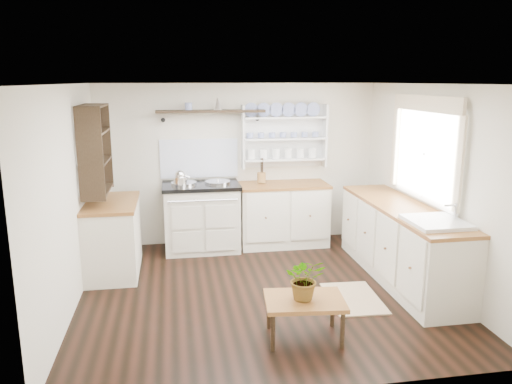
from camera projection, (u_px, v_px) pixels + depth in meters
floor at (262, 291)px, 5.65m from camera, size 4.00×3.80×0.01m
wall_back at (239, 164)px, 7.23m from camera, size 4.00×0.02×2.30m
wall_right at (433, 186)px, 5.73m from camera, size 0.02×3.80×2.30m
wall_left at (69, 200)px, 5.08m from camera, size 0.02×3.80×2.30m
ceiling at (262, 84)px, 5.15m from camera, size 4.00×3.80×0.01m
window at (425, 149)px, 5.77m from camera, size 0.08×1.55×1.22m
aga_cooker at (202, 216)px, 6.96m from camera, size 1.06×0.73×0.98m
back_cabinets at (283, 213)px, 7.19m from camera, size 1.27×0.63×0.90m
right_cabinets at (401, 242)px, 5.92m from camera, size 0.62×2.43×0.90m
belfast_sink at (435, 233)px, 5.13m from camera, size 0.55×0.60×0.45m
left_cabinets at (113, 236)px, 6.14m from camera, size 0.62×1.13×0.90m
plate_rack at (283, 136)px, 7.21m from camera, size 1.20×0.22×0.90m
high_shelf at (211, 112)px, 6.88m from camera, size 1.50×0.29×0.16m
left_shelving at (95, 149)px, 5.88m from camera, size 0.28×0.80×1.05m
kettle at (180, 179)px, 6.68m from camera, size 0.19×0.19×0.23m
utensil_crock at (261, 178)px, 7.10m from camera, size 0.12×0.12×0.14m
center_table at (305, 303)px, 4.56m from camera, size 0.77×0.59×0.39m
potted_plant at (305, 278)px, 4.50m from camera, size 0.40×0.36×0.40m
floor_rug at (353, 298)px, 5.45m from camera, size 0.60×0.88×0.02m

